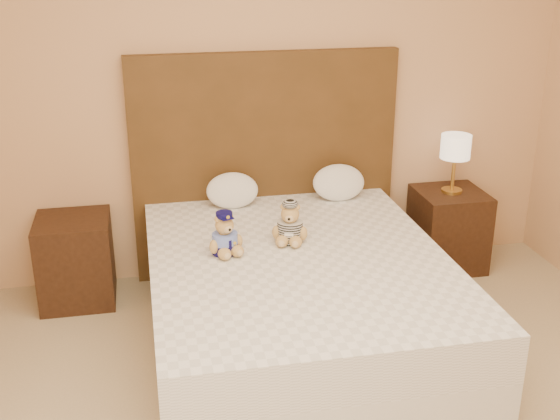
% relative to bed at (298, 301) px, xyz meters
% --- Properties ---
extents(room_walls, '(4.04, 4.52, 2.72)m').
position_rel_bed_xyz_m(room_walls, '(0.00, -0.74, 1.53)').
color(room_walls, tan).
rests_on(room_walls, ground).
extents(bed, '(1.60, 2.00, 0.55)m').
position_rel_bed_xyz_m(bed, '(0.00, 0.00, 0.00)').
color(bed, white).
rests_on(bed, ground).
extents(headboard, '(1.75, 0.08, 1.50)m').
position_rel_bed_xyz_m(headboard, '(0.00, 1.01, 0.47)').
color(headboard, '#4F3317').
rests_on(headboard, ground).
extents(nightstand_left, '(0.45, 0.45, 0.55)m').
position_rel_bed_xyz_m(nightstand_left, '(-1.25, 0.80, -0.00)').
color(nightstand_left, '#351E10').
rests_on(nightstand_left, ground).
extents(nightstand_right, '(0.45, 0.45, 0.55)m').
position_rel_bed_xyz_m(nightstand_right, '(1.25, 0.80, -0.00)').
color(nightstand_right, '#351E10').
rests_on(nightstand_right, ground).
extents(lamp, '(0.20, 0.20, 0.40)m').
position_rel_bed_xyz_m(lamp, '(1.25, 0.80, 0.57)').
color(lamp, gold).
rests_on(lamp, nightstand_right).
extents(teddy_police, '(0.26, 0.26, 0.24)m').
position_rel_bed_xyz_m(teddy_police, '(-0.39, 0.12, 0.39)').
color(teddy_police, '#AE7A43').
rests_on(teddy_police, bed).
extents(teddy_prisoner, '(0.26, 0.25, 0.24)m').
position_rel_bed_xyz_m(teddy_prisoner, '(-0.01, 0.20, 0.39)').
color(teddy_prisoner, '#AE7A43').
rests_on(teddy_prisoner, bed).
extents(pillow_left, '(0.33, 0.22, 0.23)m').
position_rel_bed_xyz_m(pillow_left, '(-0.25, 0.83, 0.39)').
color(pillow_left, white).
rests_on(pillow_left, bed).
extents(pillow_right, '(0.35, 0.23, 0.25)m').
position_rel_bed_xyz_m(pillow_right, '(0.46, 0.83, 0.40)').
color(pillow_right, white).
rests_on(pillow_right, bed).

